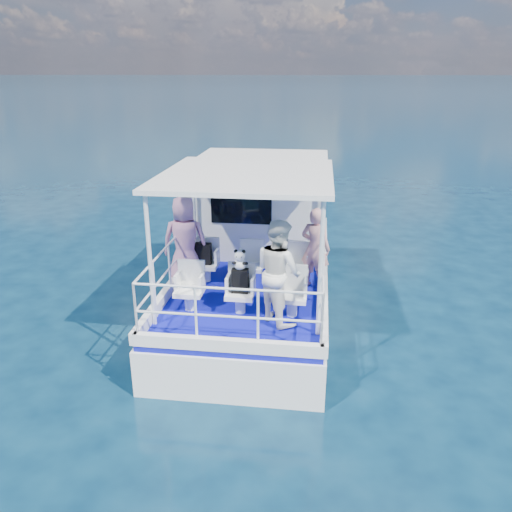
{
  "coord_description": "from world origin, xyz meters",
  "views": [
    {
      "loc": [
        1.28,
        -8.84,
        4.84
      ],
      "look_at": [
        0.19,
        -0.4,
        1.7
      ],
      "focal_mm": 35.0,
      "sensor_mm": 36.0,
      "label": 1
    }
  ],
  "objects": [
    {
      "name": "ground",
      "position": [
        0.0,
        0.0,
        0.0
      ],
      "size": [
        2000.0,
        2000.0,
        0.0
      ],
      "primitive_type": "plane",
      "color": "#071F34",
      "rests_on": "ground"
    },
    {
      "name": "seat_center_fwd",
      "position": [
        0.0,
        0.2,
        1.09
      ],
      "size": [
        0.48,
        0.46,
        0.38
      ],
      "primitive_type": "cube",
      "color": "white",
      "rests_on": "deck"
    },
    {
      "name": "seat_stbd_aft",
      "position": [
        0.9,
        -1.1,
        1.09
      ],
      "size": [
        0.48,
        0.46,
        0.38
      ],
      "primitive_type": "cube",
      "color": "white",
      "rests_on": "deck"
    },
    {
      "name": "seat_port_fwd",
      "position": [
        -0.9,
        0.2,
        1.09
      ],
      "size": [
        0.48,
        0.46,
        0.38
      ],
      "primitive_type": "cube",
      "color": "white",
      "rests_on": "deck"
    },
    {
      "name": "seat_center_aft",
      "position": [
        0.0,
        -1.1,
        1.09
      ],
      "size": [
        0.48,
        0.46,
        0.38
      ],
      "primitive_type": "cube",
      "color": "white",
      "rests_on": "deck"
    },
    {
      "name": "hull",
      "position": [
        0.0,
        1.0,
        0.0
      ],
      "size": [
        3.0,
        7.0,
        1.6
      ],
      "primitive_type": "cube",
      "color": "white",
      "rests_on": "ground"
    },
    {
      "name": "canopy",
      "position": [
        0.0,
        -0.2,
        3.14
      ],
      "size": [
        3.0,
        3.2,
        0.08
      ],
      "primitive_type": "cube",
      "color": "white",
      "rests_on": "cabin"
    },
    {
      "name": "passenger_port_fwd",
      "position": [
        -1.25,
        0.02,
        1.79
      ],
      "size": [
        0.72,
        0.55,
        1.77
      ],
      "primitive_type": "imported",
      "rotation": [
        0.0,
        0.0,
        3.27
      ],
      "color": "#CB83A5",
      "rests_on": "deck"
    },
    {
      "name": "panda",
      "position": [
        0.0,
        -1.09,
        1.88
      ],
      "size": [
        0.23,
        0.19,
        0.35
      ],
      "primitive_type": null,
      "color": "silver",
      "rests_on": "backpack_center"
    },
    {
      "name": "railings",
      "position": [
        0.0,
        -0.58,
        1.4
      ],
      "size": [
        2.84,
        3.59,
        1.0
      ],
      "primitive_type": null,
      "color": "white",
      "rests_on": "deck"
    },
    {
      "name": "passenger_stbd_aft",
      "position": [
        0.67,
        -1.3,
        1.78
      ],
      "size": [
        1.06,
        1.09,
        1.77
      ],
      "primitive_type": "imported",
      "rotation": [
        0.0,
        0.0,
        2.26
      ],
      "color": "white",
      "rests_on": "deck"
    },
    {
      "name": "backpack_port",
      "position": [
        -0.94,
        0.16,
        1.49
      ],
      "size": [
        0.32,
        0.18,
        0.42
      ],
      "primitive_type": "cube",
      "color": "black",
      "rests_on": "seat_port_fwd"
    },
    {
      "name": "deck",
      "position": [
        0.0,
        1.0,
        0.85
      ],
      "size": [
        2.9,
        6.9,
        0.1
      ],
      "primitive_type": "cube",
      "color": "#0B0C9A",
      "rests_on": "hull"
    },
    {
      "name": "compact_camera",
      "position": [
        -0.95,
        0.15,
        1.72
      ],
      "size": [
        0.09,
        0.06,
        0.06
      ],
      "primitive_type": "cube",
      "color": "black",
      "rests_on": "backpack_port"
    },
    {
      "name": "passenger_stbd_fwd",
      "position": [
        1.25,
        0.18,
        1.69
      ],
      "size": [
        0.68,
        0.57,
        1.59
      ],
      "primitive_type": "imported",
      "rotation": [
        0.0,
        0.0,
        2.76
      ],
      "color": "pink",
      "rests_on": "deck"
    },
    {
      "name": "cabin",
      "position": [
        0.0,
        2.3,
        2.0
      ],
      "size": [
        2.85,
        2.0,
        2.2
      ],
      "primitive_type": "cube",
      "color": "white",
      "rests_on": "deck"
    },
    {
      "name": "backpack_center",
      "position": [
        0.0,
        -1.09,
        1.49
      ],
      "size": [
        0.28,
        0.16,
        0.42
      ],
      "primitive_type": "cube",
      "color": "black",
      "rests_on": "seat_center_aft"
    },
    {
      "name": "canopy_posts",
      "position": [
        0.0,
        -0.25,
        2.0
      ],
      "size": [
        2.77,
        2.97,
        2.2
      ],
      "color": "white",
      "rests_on": "deck"
    },
    {
      "name": "seat_stbd_fwd",
      "position": [
        0.9,
        0.2,
        1.09
      ],
      "size": [
        0.48,
        0.46,
        0.38
      ],
      "primitive_type": "cube",
      "color": "white",
      "rests_on": "deck"
    },
    {
      "name": "seat_port_aft",
      "position": [
        -0.9,
        -1.1,
        1.09
      ],
      "size": [
        0.48,
        0.46,
        0.38
      ],
      "primitive_type": "cube",
      "color": "white",
      "rests_on": "deck"
    }
  ]
}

